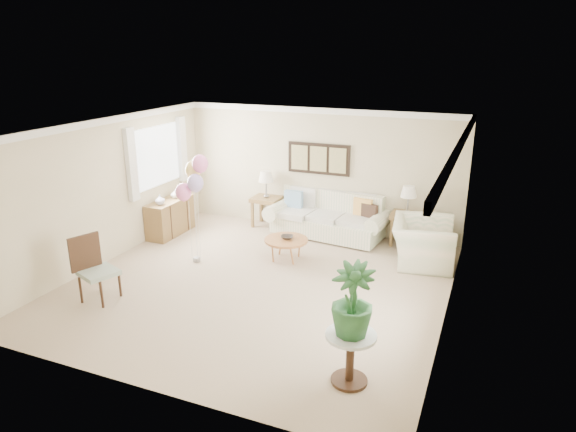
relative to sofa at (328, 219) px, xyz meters
The scene contains 18 objects.
ground_plane 2.72m from the sofa, 97.26° to the right, with size 6.00×6.00×0.00m, color tan.
room_shell 2.91m from the sofa, 99.90° to the right, with size 6.04×6.04×2.60m.
wall_art_triptych 1.27m from the sofa, 139.12° to the left, with size 1.35×0.06×0.65m.
sofa is the anchor object (origin of this frame).
end_table_left 1.46m from the sofa, behind, with size 0.60×0.55×0.66m.
end_table_right 1.60m from the sofa, ahead, with size 0.60×0.55×0.66m.
lamp_left 1.63m from the sofa, behind, with size 0.33×0.33×0.58m.
lamp_right 1.75m from the sofa, ahead, with size 0.31×0.31×0.55m.
coffee_table 1.56m from the sofa, 101.67° to the right, with size 0.80×0.80×0.41m.
decor_bowl 1.54m from the sofa, 101.43° to the right, with size 0.23×0.23×0.06m, color #2D2722.
armchair 2.16m from the sofa, 19.49° to the right, with size 1.23×1.08×0.80m, color #EFE1C2.
side_table 4.98m from the sofa, 68.89° to the right, with size 0.59×0.59×0.64m.
potted_plant 5.03m from the sofa, 68.95° to the right, with size 0.49×0.49×0.87m, color #25552D.
accent_chair 4.78m from the sofa, 120.85° to the right, with size 0.66×0.66×1.04m.
credenza 3.31m from the sofa, 159.33° to the right, with size 0.46×1.20×0.74m.
vase_white 3.46m from the sofa, 154.00° to the right, with size 0.19×0.19×0.20m, color silver.
vase_sage 3.27m from the sofa, 162.18° to the right, with size 0.17×0.17×0.18m, color silver.
balloon_cluster 3.12m from the sofa, 128.45° to the right, with size 0.55×0.53×2.00m.
Camera 1 is at (3.43, -7.00, 3.76)m, focal length 32.00 mm.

